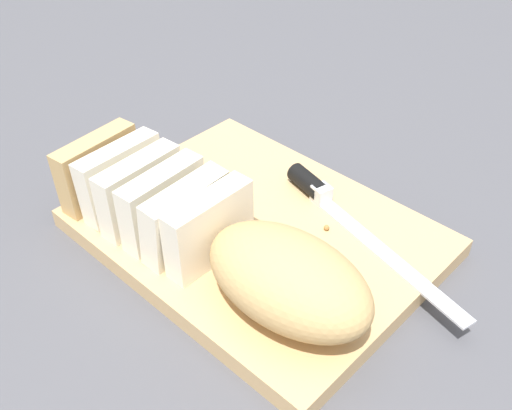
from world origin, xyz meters
name	(u,v)px	position (x,y,z in m)	size (l,w,h in m)	color
ground_plane	(256,240)	(0.00, 0.00, 0.00)	(3.00, 3.00, 0.00)	#4C4C51
cutting_board	(256,233)	(0.00, 0.00, 0.01)	(0.39, 0.30, 0.02)	tan
bread_loaf	(218,237)	(-0.02, 0.07, 0.06)	(0.40, 0.13, 0.08)	tan
bread_knife	(328,200)	(-0.04, -0.08, 0.03)	(0.28, 0.09, 0.02)	silver
crumb_near_knife	(268,248)	(-0.04, 0.02, 0.03)	(0.00, 0.00, 0.00)	#A8753D
crumb_near_loaf	(327,228)	(-0.07, -0.05, 0.03)	(0.01, 0.01, 0.01)	#A8753D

